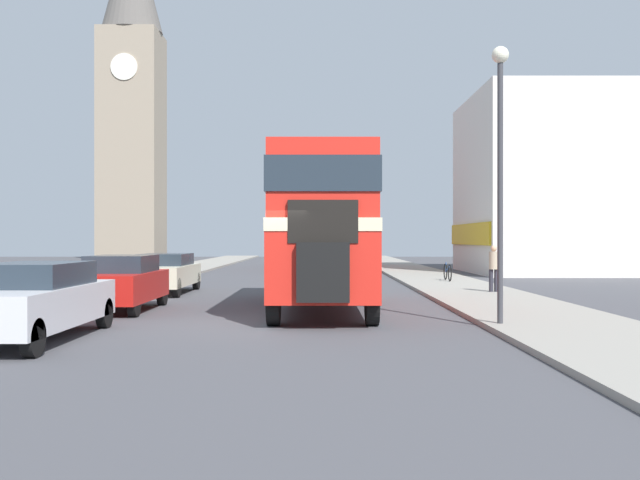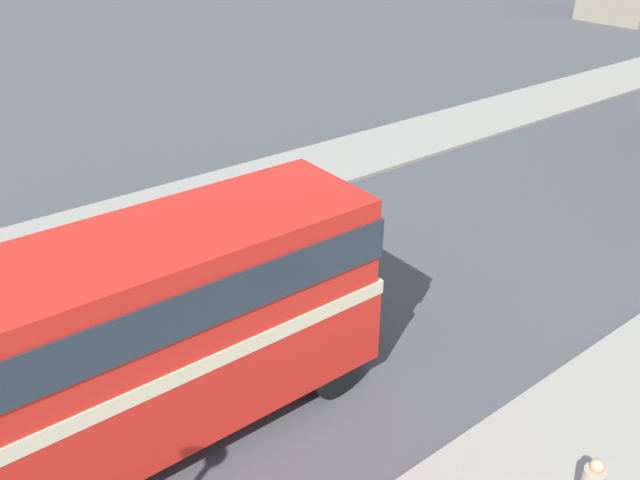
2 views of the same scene
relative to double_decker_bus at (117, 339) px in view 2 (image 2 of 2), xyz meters
The scene contains 3 objects.
double_decker_bus is the anchor object (origin of this frame).
car_parked_mid 5.62m from the double_decker_bus, behind, with size 1.72×4.00×1.47m.
car_parked_far 8.02m from the double_decker_bus, 134.57° to the left, with size 1.77×4.61×1.39m.
Camera 2 is at (9.92, 1.39, 8.73)m, focal length 35.00 mm.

